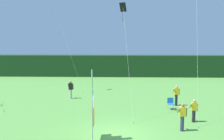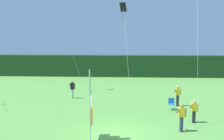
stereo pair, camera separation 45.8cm
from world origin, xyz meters
The scene contains 9 objects.
ground_plane centered at (0.00, 0.00, 0.00)m, with size 120.00×120.00×0.00m, color #518E3D.
distant_treeline centered at (0.00, 23.71, 1.61)m, with size 80.00×2.40×3.22m, color #193819.
banner_flag centered at (-1.25, -0.85, 1.89)m, with size 0.06×1.03×3.95m.
person_near_banner centered at (4.93, 6.62, 0.92)m, with size 0.55×0.48×1.73m.
person_mid_field centered at (3.98, 0.71, 0.91)m, with size 0.55×0.48×1.71m.
person_far_left centered at (-4.43, 8.84, 0.91)m, with size 0.55×0.48×1.70m.
person_far_right centered at (5.16, 2.40, 0.83)m, with size 0.55×0.48×1.56m.
folding_chair centered at (4.25, 5.55, 0.51)m, with size 0.51×0.51×0.89m.
kite_black_diamond_4 centered at (0.46, 3.88, 7.11)m, with size 1.00×2.32×8.10m.
Camera 2 is at (0.69, -13.83, 5.45)m, focal length 39.68 mm.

